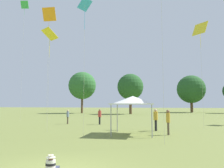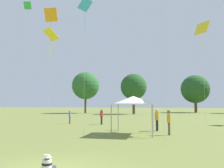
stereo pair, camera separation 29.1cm
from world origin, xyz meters
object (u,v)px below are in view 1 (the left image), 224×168
object	(u,v)px
kite_4	(50,36)
distant_tree_1	(82,86)
person_standing_3	(156,118)
distant_tree_3	(130,87)
distant_tree_0	(191,89)
kite_5	(200,30)
seated_toddler	(51,164)
kite_7	(49,16)
person_standing_2	(68,115)
person_standing_4	(100,115)
kite_6	(85,9)
person_standing_0	(168,119)
canopy_tent	(133,100)
kite_8	(24,9)

from	to	relation	value
kite_4	distant_tree_1	xyz separation A→B (m)	(-12.80, 36.87, -0.77)
person_standing_3	distant_tree_3	world-z (taller)	distant_tree_3
distant_tree_0	distant_tree_1	size ratio (longest dim) A/B	0.98
person_standing_3	kite_5	bearing A→B (deg)	60.20
seated_toddler	kite_7	world-z (taller)	kite_7
person_standing_2	person_standing_4	size ratio (longest dim) A/B	0.95
distant_tree_1	kite_5	bearing A→B (deg)	-51.53
kite_6	kite_7	xyz separation A→B (m)	(-5.79, 4.69, 1.97)
distant_tree_1	person_standing_0	bearing A→B (deg)	-58.32
distant_tree_0	kite_6	bearing A→B (deg)	-102.10
kite_6	distant_tree_3	size ratio (longest dim) A/B	1.01
person_standing_0	distant_tree_0	xyz separation A→B (m)	(5.65, 49.35, 5.45)
person_standing_2	distant_tree_1	bearing A→B (deg)	-44.31
kite_6	distant_tree_1	distance (m)	42.23
kite_4	distant_tree_3	world-z (taller)	distant_tree_3
distant_tree_3	person_standing_4	bearing A→B (deg)	-86.66
kite_6	canopy_tent	bearing A→B (deg)	-166.71
seated_toddler	distant_tree_1	world-z (taller)	distant_tree_1
person_standing_2	distant_tree_3	distance (m)	28.38
kite_5	distant_tree_0	distance (m)	45.19
person_standing_0	distant_tree_3	distance (m)	35.69
distant_tree_1	distant_tree_3	xyz separation A→B (m)	(13.10, -1.91, -0.77)
person_standing_3	distant_tree_1	bearing A→B (deg)	156.57
kite_6	distant_tree_1	xyz separation A→B (m)	(-16.71, 38.74, -1.83)
kite_8	distant_tree_1	xyz separation A→B (m)	(-2.44, 26.93, -8.71)
kite_6	person_standing_4	bearing A→B (deg)	-102.38
kite_5	kite_7	world-z (taller)	kite_7
kite_5	kite_7	xyz separation A→B (m)	(-14.26, -2.35, 1.94)
person_standing_0	canopy_tent	bearing A→B (deg)	-163.64
seated_toddler	person_standing_2	bearing A→B (deg)	105.76
kite_5	distant_tree_1	size ratio (longest dim) A/B	0.91
kite_4	kite_7	world-z (taller)	kite_7
canopy_tent	kite_6	distance (m)	7.50
kite_4	kite_8	size ratio (longest dim) A/B	0.50
person_standing_2	distant_tree_3	bearing A→B (deg)	-68.97
distant_tree_3	kite_5	bearing A→B (deg)	-67.91
canopy_tent	distant_tree_0	bearing A→B (deg)	80.67
kite_5	distant_tree_3	bearing A→B (deg)	-162.61
kite_8	distant_tree_0	bearing A→B (deg)	-91.33
person_standing_3	kite_7	bearing A→B (deg)	-143.34
person_standing_2	kite_5	size ratio (longest dim) A/B	0.17
seated_toddler	distant_tree_3	size ratio (longest dim) A/B	0.06
person_standing_2	kite_6	bearing A→B (deg)	147.79
seated_toddler	person_standing_0	xyz separation A→B (m)	(3.63, 9.95, 0.91)
person_standing_4	distant_tree_0	world-z (taller)	distant_tree_0
person_standing_4	kite_5	bearing A→B (deg)	108.20
person_standing_3	distant_tree_1	xyz separation A→B (m)	(-21.17, 33.64, 6.05)
person_standing_4	kite_4	world-z (taller)	kite_4
distant_tree_1	canopy_tent	bearing A→B (deg)	-61.60
distant_tree_1	distant_tree_3	distance (m)	13.26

